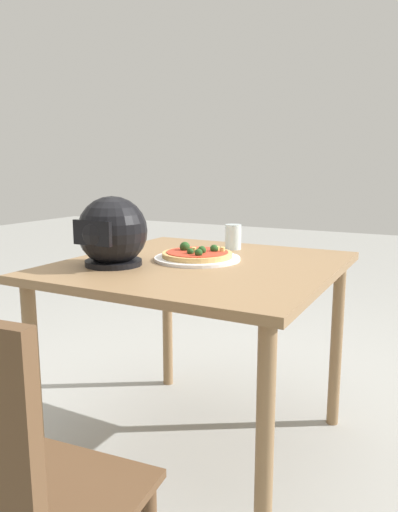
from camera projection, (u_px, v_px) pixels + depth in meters
The scene contains 6 objects.
ground_plane at pixel (201, 448), 1.93m from camera, with size 14.00×14.00×0.00m, color #9E9E99.
dining_table at pixel (201, 286), 1.80m from camera, with size 0.97×1.01×0.76m.
pizza_plate at pixel (197, 258), 1.83m from camera, with size 0.33×0.33×0.01m, color white.
pizza at pixel (197, 254), 1.83m from camera, with size 0.27×0.27×0.05m.
motorcycle_helmet at pixel (112, 233), 1.71m from camera, with size 0.25×0.25×0.25m.
drinking_glass at pixel (233, 237), 2.07m from camera, with size 0.07×0.07×0.11m, color silver.
Camera 1 is at (-0.81, 1.55, 1.11)m, focal length 33.56 mm.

